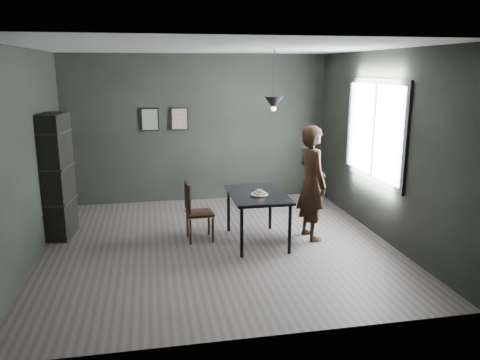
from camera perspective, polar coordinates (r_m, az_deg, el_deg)
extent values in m
plane|color=#393331|center=(6.97, -2.77, -7.84)|extent=(5.00, 5.00, 0.00)
cube|color=black|center=(9.05, -5.14, 6.23)|extent=(5.00, 0.10, 2.80)
cube|color=silver|center=(6.50, -3.06, 15.82)|extent=(5.00, 5.00, 0.02)
cube|color=white|center=(7.50, 16.05, 5.82)|extent=(0.02, 1.80, 1.40)
cube|color=black|center=(7.50, 15.98, 5.82)|extent=(0.04, 1.96, 1.56)
cube|color=black|center=(6.85, 2.13, -1.79)|extent=(0.80, 1.20, 0.04)
cylinder|color=black|center=(6.39, 0.21, -6.45)|extent=(0.05, 0.05, 0.71)
cylinder|color=black|center=(6.55, 6.09, -6.03)|extent=(0.05, 0.05, 0.71)
cylinder|color=black|center=(7.40, -1.40, -3.65)|extent=(0.05, 0.05, 0.71)
cylinder|color=black|center=(7.53, 3.71, -3.35)|extent=(0.05, 0.05, 0.71)
cylinder|color=white|center=(6.73, 2.38, -1.83)|extent=(0.23, 0.23, 0.01)
torus|color=#F4E9BE|center=(6.74, 2.73, -1.58)|extent=(0.11, 0.11, 0.04)
torus|color=#F4E9BE|center=(6.75, 2.08, -1.56)|extent=(0.11, 0.11, 0.04)
torus|color=#F4E9BE|center=(6.68, 2.33, -1.72)|extent=(0.11, 0.11, 0.04)
torus|color=#F4E9BE|center=(6.72, 2.38, -1.33)|extent=(0.15, 0.15, 0.05)
imported|color=black|center=(7.06, 8.76, -0.34)|extent=(0.50, 0.68, 1.73)
cube|color=black|center=(7.05, -4.95, -4.05)|extent=(0.41, 0.41, 0.04)
cube|color=black|center=(6.95, -6.42, -2.04)|extent=(0.06, 0.39, 0.43)
cylinder|color=black|center=(6.94, -6.05, -6.33)|extent=(0.03, 0.03, 0.38)
cylinder|color=black|center=(6.99, -3.34, -6.13)|extent=(0.03, 0.03, 0.38)
cylinder|color=black|center=(7.25, -6.43, -5.46)|extent=(0.03, 0.03, 0.38)
cylinder|color=black|center=(7.30, -3.83, -5.27)|extent=(0.03, 0.03, 0.38)
cube|color=black|center=(7.56, -21.48, 0.40)|extent=(0.45, 0.68, 1.89)
cylinder|color=black|center=(6.76, 4.18, 12.53)|extent=(0.01, 0.01, 0.75)
cone|color=black|center=(6.78, 4.13, 9.36)|extent=(0.28, 0.28, 0.18)
sphere|color=#FFE0B2|center=(6.79, 4.12, 8.69)|extent=(0.07, 0.07, 0.07)
cube|color=black|center=(8.95, -10.93, 7.26)|extent=(0.34, 0.03, 0.44)
cube|color=#3C544B|center=(8.93, -10.93, 7.24)|extent=(0.28, 0.01, 0.38)
cube|color=black|center=(8.97, -7.39, 7.40)|extent=(0.34, 0.03, 0.44)
cube|color=brown|center=(8.95, -7.38, 7.39)|extent=(0.28, 0.01, 0.38)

